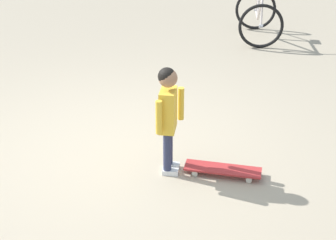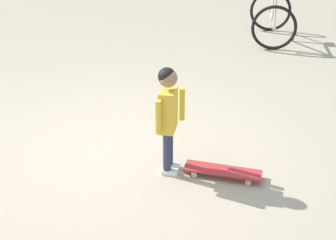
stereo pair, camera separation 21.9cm
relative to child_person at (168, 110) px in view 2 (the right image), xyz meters
name	(u,v)px [view 2 (the right image)]	position (x,y,z in m)	size (l,w,h in m)	color
ground_plane	(114,147)	(0.57, 0.45, -0.66)	(50.00, 50.00, 0.00)	tan
child_person	(168,110)	(0.00, 0.00, 0.00)	(0.29, 0.33, 1.06)	#2D3351
skateboard	(222,171)	(-0.21, -0.48, -0.60)	(0.52, 0.73, 0.07)	#B22D2D
bicycle_near	(272,17)	(3.55, -2.59, -0.28)	(1.25, 1.04, 0.85)	black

